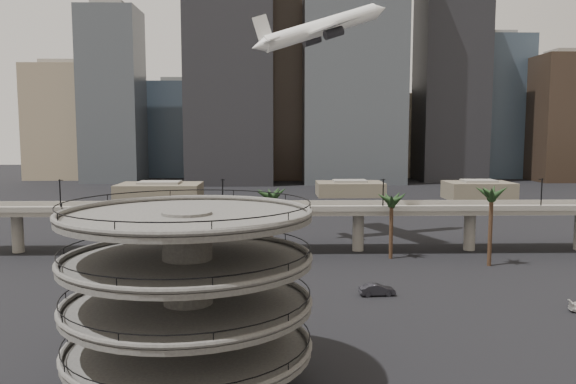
{
  "coord_description": "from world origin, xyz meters",
  "views": [
    {
      "loc": [
        -5.23,
        -52.91,
        23.22
      ],
      "look_at": [
        -3.37,
        28.0,
        14.52
      ],
      "focal_mm": 35.0,
      "sensor_mm": 36.0,
      "label": 1
    }
  ],
  "objects_px": {
    "car_a": "(279,302)",
    "car_b": "(377,290)",
    "overpass": "(302,214)",
    "airborne_jet": "(321,28)",
    "parking_ramp": "(188,283)"
  },
  "relations": [
    {
      "from": "overpass",
      "to": "car_a",
      "type": "distance_m",
      "value": 36.44
    },
    {
      "from": "overpass",
      "to": "car_a",
      "type": "xyz_separation_m",
      "value": [
        -4.74,
        -35.54,
        -6.52
      ]
    },
    {
      "from": "overpass",
      "to": "car_a",
      "type": "bearing_deg",
      "value": -97.59
    },
    {
      "from": "airborne_jet",
      "to": "car_b",
      "type": "xyz_separation_m",
      "value": [
        4.85,
        -41.73,
        -43.82
      ]
    },
    {
      "from": "parking_ramp",
      "to": "overpass",
      "type": "height_order",
      "value": "parking_ramp"
    },
    {
      "from": "parking_ramp",
      "to": "overpass",
      "type": "bearing_deg",
      "value": 77.57
    },
    {
      "from": "overpass",
      "to": "parking_ramp",
      "type": "bearing_deg",
      "value": -102.43
    },
    {
      "from": "car_a",
      "to": "car_b",
      "type": "bearing_deg",
      "value": -48.53
    },
    {
      "from": "car_a",
      "to": "airborne_jet",
      "type": "bearing_deg",
      "value": 10.07
    },
    {
      "from": "overpass",
      "to": "airborne_jet",
      "type": "relative_size",
      "value": 4.22
    },
    {
      "from": "airborne_jet",
      "to": "overpass",
      "type": "bearing_deg",
      "value": -132.32
    },
    {
      "from": "car_a",
      "to": "overpass",
      "type": "bearing_deg",
      "value": 13.5
    },
    {
      "from": "car_a",
      "to": "car_b",
      "type": "xyz_separation_m",
      "value": [
        13.99,
        5.2,
        0.02
      ]
    },
    {
      "from": "airborne_jet",
      "to": "car_a",
      "type": "height_order",
      "value": "airborne_jet"
    },
    {
      "from": "car_a",
      "to": "car_b",
      "type": "height_order",
      "value": "car_b"
    }
  ]
}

